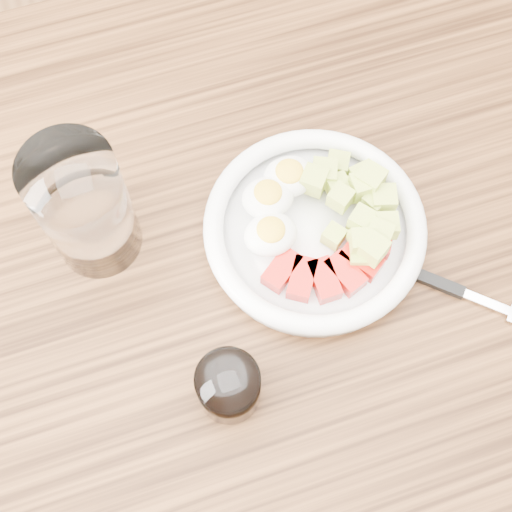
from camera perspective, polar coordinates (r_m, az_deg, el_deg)
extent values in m
plane|color=brown|center=(1.53, 0.48, -11.46)|extent=(4.00, 4.00, 0.00)
cube|color=brown|center=(0.81, 0.90, -1.74)|extent=(1.50, 0.90, 0.04)
cylinder|color=white|center=(0.80, 4.64, 1.79)|extent=(0.24, 0.24, 0.01)
torus|color=white|center=(0.78, 4.74, 2.32)|extent=(0.25, 0.25, 0.02)
cube|color=#B2120B|center=(0.76, 2.08, -1.12)|extent=(0.05, 0.05, 0.02)
cube|color=#B2120B|center=(0.76, 3.70, -1.84)|extent=(0.05, 0.05, 0.02)
cube|color=#B2120B|center=(0.76, 5.48, -1.94)|extent=(0.03, 0.05, 0.02)
cube|color=#B2120B|center=(0.77, 7.13, -1.41)|extent=(0.04, 0.05, 0.02)
cube|color=#B2120B|center=(0.78, 8.40, -0.34)|extent=(0.05, 0.05, 0.02)
cube|color=#B2120B|center=(0.78, 9.10, 1.09)|extent=(0.05, 0.04, 0.02)
ellipsoid|color=white|center=(0.78, 0.95, 4.70)|extent=(0.06, 0.05, 0.03)
ellipsoid|color=yellow|center=(0.77, 0.96, 5.13)|extent=(0.03, 0.03, 0.01)
ellipsoid|color=white|center=(0.80, 2.64, 6.35)|extent=(0.06, 0.05, 0.03)
ellipsoid|color=yellow|center=(0.79, 2.68, 6.79)|extent=(0.03, 0.03, 0.01)
ellipsoid|color=white|center=(0.77, 1.18, 1.74)|extent=(0.06, 0.05, 0.03)
ellipsoid|color=yellow|center=(0.75, 1.20, 2.13)|extent=(0.03, 0.03, 0.01)
cube|color=#BDC64C|center=(0.77, 10.40, 2.39)|extent=(0.03, 0.03, 0.02)
cube|color=#BDC64C|center=(0.76, 8.45, 1.13)|extent=(0.03, 0.03, 0.02)
cube|color=#BDC64C|center=(0.77, 8.47, 2.84)|extent=(0.03, 0.03, 0.02)
cube|color=#BDC64C|center=(0.80, 5.47, 6.59)|extent=(0.04, 0.04, 0.03)
cube|color=#BDC64C|center=(0.77, 8.38, -0.02)|extent=(0.03, 0.03, 0.02)
cube|color=#BDC64C|center=(0.80, 6.56, 5.54)|extent=(0.02, 0.02, 0.02)
cube|color=#BDC64C|center=(0.80, 7.74, 5.27)|extent=(0.03, 0.03, 0.02)
cube|color=#BDC64C|center=(0.80, 4.81, 5.88)|extent=(0.03, 0.03, 0.02)
cube|color=#BDC64C|center=(0.79, 10.14, 4.50)|extent=(0.03, 0.03, 0.03)
cube|color=#BDC64C|center=(0.78, 6.78, 4.64)|extent=(0.03, 0.03, 0.02)
cube|color=#BDC64C|center=(0.81, 8.53, 6.23)|extent=(0.03, 0.03, 0.03)
cube|color=#BDC64C|center=(0.77, 8.28, 1.36)|extent=(0.02, 0.02, 0.02)
cube|color=#BDC64C|center=(0.75, 9.36, 0.57)|extent=(0.04, 0.04, 0.03)
cube|color=#BDC64C|center=(0.76, 9.80, 1.62)|extent=(0.04, 0.04, 0.03)
cube|color=#BDC64C|center=(0.82, 6.53, 7.26)|extent=(0.03, 0.03, 0.02)
cube|color=#BDC64C|center=(0.79, 4.64, 6.04)|extent=(0.04, 0.04, 0.03)
cube|color=#BDC64C|center=(0.78, 6.24, 1.60)|extent=(0.03, 0.03, 0.02)
cube|color=#BDC64C|center=(0.79, 8.52, 5.61)|extent=(0.03, 0.03, 0.03)
cube|color=#BDC64C|center=(0.79, 9.46, 4.26)|extent=(0.03, 0.03, 0.02)
cube|color=#BDC64C|center=(0.81, 8.68, 5.57)|extent=(0.03, 0.03, 0.02)
cube|color=#BDC64C|center=(0.79, 9.13, 6.10)|extent=(0.04, 0.04, 0.03)
cube|color=black|center=(0.80, 13.14, -1.61)|extent=(0.08, 0.07, 0.01)
cube|color=silver|center=(0.81, 18.09, -3.61)|extent=(0.05, 0.04, 0.00)
cylinder|color=white|center=(0.75, -13.57, 3.80)|extent=(0.09, 0.09, 0.17)
cylinder|color=white|center=(0.72, -2.20, -10.41)|extent=(0.06, 0.06, 0.07)
cylinder|color=black|center=(0.72, -2.19, -10.44)|extent=(0.06, 0.06, 0.06)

